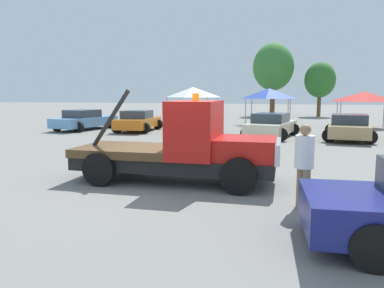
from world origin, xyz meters
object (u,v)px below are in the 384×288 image
Objects in this scene: tree_left at (320,80)px; parked_car_tan at (349,127)px; tow_truck at (186,148)px; parked_car_skyblue at (84,120)px; parked_car_orange at (138,121)px; parked_car_cream at (271,126)px; canopy_tent_red at (364,97)px; tree_center at (273,67)px; person_near_truck at (304,160)px; parked_car_teal at (196,124)px; canopy_tent_white at (193,92)px; canopy_tent_blue at (269,94)px.

parked_car_tan is at bearing -87.20° from tree_left.
tow_truck is 16.52m from parked_car_skyblue.
parked_car_orange is at bearing 117.19° from tow_truck.
parked_car_skyblue is 1.02× the size of parked_car_cream.
parked_car_orange is 8.55m from parked_car_cream.
canopy_tent_red is at bearing -25.31° from parked_car_cream.
parked_car_skyblue is at bearing -116.80° from tree_center.
tow_truck reaches higher than parked_car_orange.
parked_car_orange is 0.93× the size of parked_car_cream.
parked_car_skyblue is at bearing 95.08° from parked_car_cream.
parked_car_tan is 1.44× the size of canopy_tent_red.
person_near_truck is 13.00m from parked_car_cream.
parked_car_cream is (4.34, -0.08, 0.00)m from parked_car_teal.
parked_car_cream is (-1.89, 12.86, -0.37)m from person_near_truck.
canopy_tent_white is at bearing -16.29° from parked_car_orange.
tree_center reaches higher than parked_car_teal.
parked_car_orange is 15.97m from canopy_tent_red.
parked_car_teal is 1.35× the size of canopy_tent_white.
parked_car_tan is 0.84× the size of tree_left.
person_near_truck is 34.27m from tree_left.
parked_car_cream is at bearing -103.54° from parked_car_orange.
parked_car_skyblue is at bearing 92.14° from parked_car_tan.
parked_car_skyblue is 1.08× the size of parked_car_teal.
parked_car_teal is 0.81× the size of tree_left.
canopy_tent_red is (6.80, 19.65, 1.25)m from tow_truck.
canopy_tent_red is at bearing -2.04° from canopy_tent_white.
tow_truck reaches higher than parked_car_tan.
tow_truck is at bearing -73.30° from canopy_tent_white.
parked_car_orange and parked_car_tan have the same top height.
canopy_tent_blue is 0.55× the size of tree_left.
parked_car_tan is at bearing -84.51° from parked_car_skyblue.
tow_truck is at bearing 160.46° from parked_car_tan.
parked_car_teal is at bearing -109.32° from parked_car_orange.
parked_car_teal is 8.30m from parked_car_tan.
person_near_truck is 23.49m from canopy_tent_white.
tree_center is at bearing 67.41° from canopy_tent_white.
parked_car_cream is at bearing -50.55° from canopy_tent_white.
person_near_truck is at bearing -91.75° from tree_left.
tree_center reaches higher than parked_car_skyblue.
parked_car_tan is 14.22m from canopy_tent_white.
canopy_tent_red is 15.42m from tree_center.
parked_car_cream is 0.85× the size of tree_left.
tree_left is at bearing 51.05° from canopy_tent_white.
parked_car_skyblue is 9.63m from canopy_tent_white.
tree_center is at bearing 178.97° from tree_left.
parked_car_teal is at bearing -140.52° from canopy_tent_red.
canopy_tent_red reaches higher than parked_car_skyblue.
person_near_truck is 0.39× the size of parked_car_orange.
parked_car_skyblue is at bearing 76.83° from parked_car_teal.
canopy_tent_white is at bearing 48.31° from parked_car_cream.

